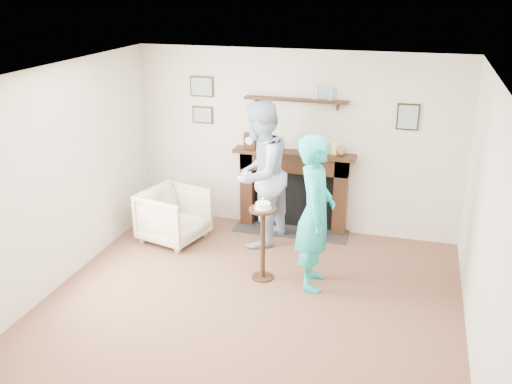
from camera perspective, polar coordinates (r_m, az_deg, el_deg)
ground at (r=6.14m, az=-1.38°, el=-12.53°), size 5.00×5.00×0.00m
room_shell at (r=6.05m, az=0.43°, el=3.98°), size 4.54×5.02×2.52m
armchair at (r=7.91m, az=-8.10°, el=-4.74°), size 0.95×0.93×0.71m
man at (r=7.76m, az=0.32°, el=-5.01°), size 0.91×1.07×1.93m
woman at (r=6.79m, az=5.66°, el=-9.12°), size 0.50×0.70×1.80m
pedestal_table at (r=6.60m, az=0.69°, el=-3.76°), size 0.32×0.32×1.03m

